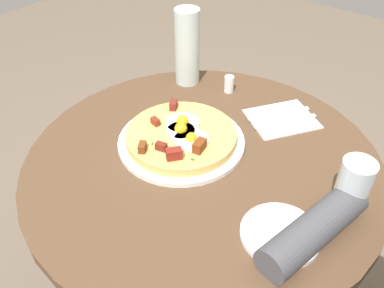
{
  "coord_description": "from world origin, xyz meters",
  "views": [
    {
      "loc": [
        0.58,
        0.44,
        1.36
      ],
      "look_at": [
        -0.0,
        -0.04,
        0.74
      ],
      "focal_mm": 38.2,
      "sensor_mm": 36.0,
      "label": 1
    }
  ],
  "objects_px": {
    "salt_shaker": "(229,84)",
    "bread_plate": "(280,234)",
    "water_glass": "(353,185)",
    "pizza_plate": "(181,141)",
    "dining_table": "(202,206)",
    "breakfast_pizza": "(181,135)",
    "knife": "(279,114)",
    "fork": "(285,121)",
    "water_bottle": "(187,47)"
  },
  "relations": [
    {
      "from": "dining_table",
      "to": "bread_plate",
      "type": "distance_m",
      "value": 0.32
    },
    {
      "from": "pizza_plate",
      "to": "water_glass",
      "type": "bearing_deg",
      "value": 98.56
    },
    {
      "from": "dining_table",
      "to": "water_glass",
      "type": "relative_size",
      "value": 7.12
    },
    {
      "from": "breakfast_pizza",
      "to": "fork",
      "type": "distance_m",
      "value": 0.29
    },
    {
      "from": "knife",
      "to": "water_glass",
      "type": "xyz_separation_m",
      "value": [
        0.2,
        0.27,
        0.05
      ]
    },
    {
      "from": "bread_plate",
      "to": "dining_table",
      "type": "bearing_deg",
      "value": -108.65
    },
    {
      "from": "pizza_plate",
      "to": "fork",
      "type": "xyz_separation_m",
      "value": [
        -0.24,
        0.16,
        0.0
      ]
    },
    {
      "from": "dining_table",
      "to": "breakfast_pizza",
      "type": "bearing_deg",
      "value": -96.87
    },
    {
      "from": "pizza_plate",
      "to": "bread_plate",
      "type": "relative_size",
      "value": 2.01
    },
    {
      "from": "breakfast_pizza",
      "to": "pizza_plate",
      "type": "bearing_deg",
      "value": -126.95
    },
    {
      "from": "dining_table",
      "to": "fork",
      "type": "distance_m",
      "value": 0.31
    },
    {
      "from": "bread_plate",
      "to": "knife",
      "type": "relative_size",
      "value": 0.87
    },
    {
      "from": "breakfast_pizza",
      "to": "water_bottle",
      "type": "height_order",
      "value": "water_bottle"
    },
    {
      "from": "pizza_plate",
      "to": "breakfast_pizza",
      "type": "height_order",
      "value": "breakfast_pizza"
    },
    {
      "from": "bread_plate",
      "to": "water_glass",
      "type": "height_order",
      "value": "water_glass"
    },
    {
      "from": "bread_plate",
      "to": "water_glass",
      "type": "relative_size",
      "value": 1.31
    },
    {
      "from": "breakfast_pizza",
      "to": "bread_plate",
      "type": "bearing_deg",
      "value": 73.91
    },
    {
      "from": "water_bottle",
      "to": "dining_table",
      "type": "bearing_deg",
      "value": 45.62
    },
    {
      "from": "pizza_plate",
      "to": "knife",
      "type": "bearing_deg",
      "value": 153.43
    },
    {
      "from": "fork",
      "to": "water_bottle",
      "type": "height_order",
      "value": "water_bottle"
    },
    {
      "from": "breakfast_pizza",
      "to": "water_glass",
      "type": "distance_m",
      "value": 0.41
    },
    {
      "from": "pizza_plate",
      "to": "water_bottle",
      "type": "height_order",
      "value": "water_bottle"
    },
    {
      "from": "dining_table",
      "to": "pizza_plate",
      "type": "bearing_deg",
      "value": -97.28
    },
    {
      "from": "salt_shaker",
      "to": "bread_plate",
      "type": "bearing_deg",
      "value": 46.02
    },
    {
      "from": "dining_table",
      "to": "salt_shaker",
      "type": "relative_size",
      "value": 17.14
    },
    {
      "from": "dining_table",
      "to": "fork",
      "type": "height_order",
      "value": "fork"
    },
    {
      "from": "salt_shaker",
      "to": "water_bottle",
      "type": "bearing_deg",
      "value": -76.91
    },
    {
      "from": "fork",
      "to": "water_glass",
      "type": "height_order",
      "value": "water_glass"
    },
    {
      "from": "pizza_plate",
      "to": "water_glass",
      "type": "relative_size",
      "value": 2.63
    },
    {
      "from": "dining_table",
      "to": "water_glass",
      "type": "height_order",
      "value": "water_glass"
    },
    {
      "from": "dining_table",
      "to": "knife",
      "type": "relative_size",
      "value": 4.72
    },
    {
      "from": "breakfast_pizza",
      "to": "water_bottle",
      "type": "distance_m",
      "value": 0.31
    },
    {
      "from": "breakfast_pizza",
      "to": "knife",
      "type": "relative_size",
      "value": 1.51
    },
    {
      "from": "pizza_plate",
      "to": "water_glass",
      "type": "xyz_separation_m",
      "value": [
        -0.06,
        0.4,
        0.05
      ]
    },
    {
      "from": "breakfast_pizza",
      "to": "water_bottle",
      "type": "bearing_deg",
      "value": -143.13
    },
    {
      "from": "knife",
      "to": "water_bottle",
      "type": "bearing_deg",
      "value": 125.54
    },
    {
      "from": "pizza_plate",
      "to": "salt_shaker",
      "type": "relative_size",
      "value": 6.32
    },
    {
      "from": "bread_plate",
      "to": "water_bottle",
      "type": "distance_m",
      "value": 0.62
    },
    {
      "from": "water_glass",
      "to": "salt_shaker",
      "type": "height_order",
      "value": "water_glass"
    },
    {
      "from": "pizza_plate",
      "to": "water_bottle",
      "type": "relative_size",
      "value": 1.4
    },
    {
      "from": "knife",
      "to": "salt_shaker",
      "type": "height_order",
      "value": "salt_shaker"
    },
    {
      "from": "dining_table",
      "to": "fork",
      "type": "relative_size",
      "value": 4.72
    },
    {
      "from": "pizza_plate",
      "to": "salt_shaker",
      "type": "height_order",
      "value": "salt_shaker"
    },
    {
      "from": "knife",
      "to": "water_bottle",
      "type": "height_order",
      "value": "water_bottle"
    },
    {
      "from": "pizza_plate",
      "to": "water_glass",
      "type": "height_order",
      "value": "water_glass"
    },
    {
      "from": "dining_table",
      "to": "fork",
      "type": "bearing_deg",
      "value": 161.5
    },
    {
      "from": "water_bottle",
      "to": "pizza_plate",
      "type": "bearing_deg",
      "value": 36.82
    },
    {
      "from": "breakfast_pizza",
      "to": "knife",
      "type": "bearing_deg",
      "value": 153.64
    },
    {
      "from": "dining_table",
      "to": "water_bottle",
      "type": "bearing_deg",
      "value": -134.38
    },
    {
      "from": "pizza_plate",
      "to": "salt_shaker",
      "type": "distance_m",
      "value": 0.28
    }
  ]
}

